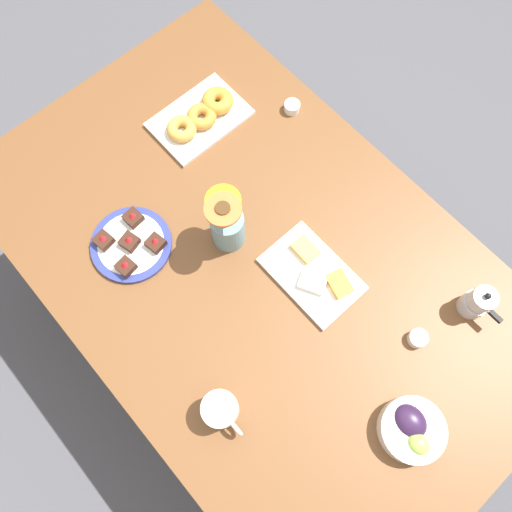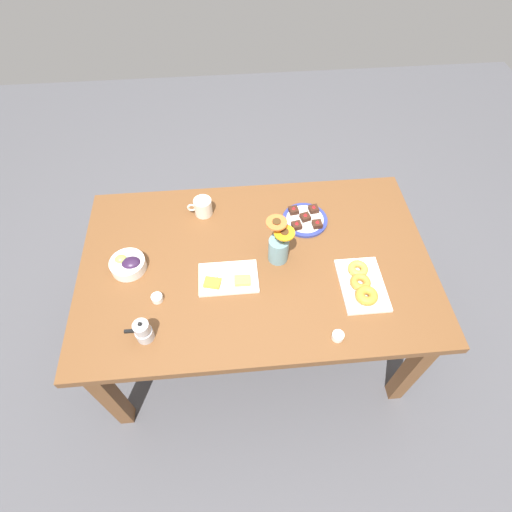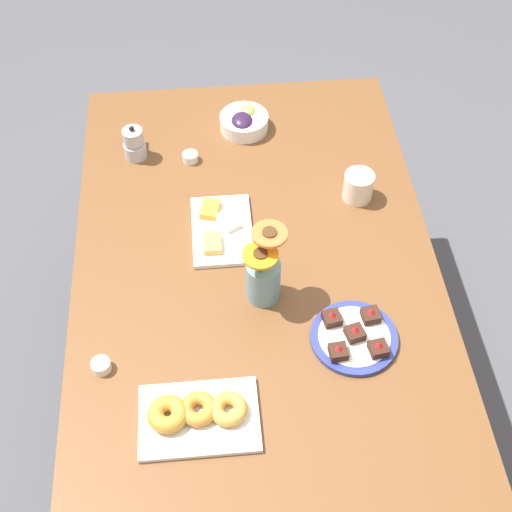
{
  "view_description": "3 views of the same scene",
  "coord_description": "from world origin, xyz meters",
  "px_view_note": "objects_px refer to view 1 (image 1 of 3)",
  "views": [
    {
      "loc": [
        0.33,
        -0.29,
        2.03
      ],
      "look_at": [
        0.0,
        0.0,
        0.78
      ],
      "focal_mm": 35.0,
      "sensor_mm": 36.0,
      "label": 1
    },
    {
      "loc": [
        0.1,
        1.07,
        2.21
      ],
      "look_at": [
        0.0,
        0.0,
        0.78
      ],
      "focal_mm": 28.0,
      "sensor_mm": 36.0,
      "label": 2
    },
    {
      "loc": [
        -1.22,
        0.11,
        2.27
      ],
      "look_at": [
        0.0,
        0.0,
        0.78
      ],
      "focal_mm": 50.0,
      "sensor_mm": 36.0,
      "label": 3
    }
  ],
  "objects_px": {
    "cheese_platter": "(314,273)",
    "dessert_plate": "(131,244)",
    "moka_pot": "(478,302)",
    "dining_table": "(256,270)",
    "jam_cup_honey": "(418,338)",
    "grape_bowl": "(412,429)",
    "croissant_platter": "(201,116)",
    "jam_cup_berry": "(292,107)",
    "coffee_mug": "(221,410)",
    "flower_vase": "(227,226)"
  },
  "relations": [
    {
      "from": "cheese_platter",
      "to": "moka_pot",
      "type": "height_order",
      "value": "moka_pot"
    },
    {
      "from": "grape_bowl",
      "to": "dessert_plate",
      "type": "relative_size",
      "value": 0.7
    },
    {
      "from": "jam_cup_honey",
      "to": "coffee_mug",
      "type": "bearing_deg",
      "value": -112.32
    },
    {
      "from": "coffee_mug",
      "to": "grape_bowl",
      "type": "height_order",
      "value": "coffee_mug"
    },
    {
      "from": "dining_table",
      "to": "croissant_platter",
      "type": "xyz_separation_m",
      "value": [
        -0.44,
        0.18,
        0.11
      ]
    },
    {
      "from": "coffee_mug",
      "to": "cheese_platter",
      "type": "relative_size",
      "value": 0.47
    },
    {
      "from": "coffee_mug",
      "to": "flower_vase",
      "type": "height_order",
      "value": "flower_vase"
    },
    {
      "from": "jam_cup_honey",
      "to": "dining_table",
      "type": "bearing_deg",
      "value": -159.18
    },
    {
      "from": "croissant_platter",
      "to": "jam_cup_berry",
      "type": "relative_size",
      "value": 5.83
    },
    {
      "from": "dining_table",
      "to": "jam_cup_honey",
      "type": "xyz_separation_m",
      "value": [
        0.44,
        0.17,
        0.1
      ]
    },
    {
      "from": "croissant_platter",
      "to": "dessert_plate",
      "type": "xyz_separation_m",
      "value": [
        0.18,
        -0.4,
        -0.01
      ]
    },
    {
      "from": "jam_cup_honey",
      "to": "jam_cup_berry",
      "type": "xyz_separation_m",
      "value": [
        -0.73,
        0.24,
        0.0
      ]
    },
    {
      "from": "jam_cup_berry",
      "to": "flower_vase",
      "type": "xyz_separation_m",
      "value": [
        0.19,
        -0.42,
        0.07
      ]
    },
    {
      "from": "coffee_mug",
      "to": "dessert_plate",
      "type": "relative_size",
      "value": 0.55
    },
    {
      "from": "croissant_platter",
      "to": "jam_cup_honey",
      "type": "bearing_deg",
      "value": -0.81
    },
    {
      "from": "jam_cup_berry",
      "to": "moka_pot",
      "type": "relative_size",
      "value": 0.4
    },
    {
      "from": "coffee_mug",
      "to": "moka_pot",
      "type": "xyz_separation_m",
      "value": [
        0.24,
        0.66,
        0.0
      ]
    },
    {
      "from": "dining_table",
      "to": "jam_cup_honey",
      "type": "height_order",
      "value": "jam_cup_honey"
    },
    {
      "from": "cheese_platter",
      "to": "croissant_platter",
      "type": "xyz_separation_m",
      "value": [
        -0.58,
        0.09,
        0.01
      ]
    },
    {
      "from": "dining_table",
      "to": "coffee_mug",
      "type": "distance_m",
      "value": 0.42
    },
    {
      "from": "cheese_platter",
      "to": "flower_vase",
      "type": "height_order",
      "value": "flower_vase"
    },
    {
      "from": "croissant_platter",
      "to": "dining_table",
      "type": "bearing_deg",
      "value": -21.81
    },
    {
      "from": "croissant_platter",
      "to": "jam_cup_honey",
      "type": "distance_m",
      "value": 0.88
    },
    {
      "from": "grape_bowl",
      "to": "croissant_platter",
      "type": "height_order",
      "value": "grape_bowl"
    },
    {
      "from": "grape_bowl",
      "to": "flower_vase",
      "type": "height_order",
      "value": "flower_vase"
    },
    {
      "from": "coffee_mug",
      "to": "croissant_platter",
      "type": "distance_m",
      "value": 0.84
    },
    {
      "from": "cheese_platter",
      "to": "moka_pot",
      "type": "relative_size",
      "value": 2.18
    },
    {
      "from": "cheese_platter",
      "to": "flower_vase",
      "type": "distance_m",
      "value": 0.26
    },
    {
      "from": "jam_cup_honey",
      "to": "dessert_plate",
      "type": "bearing_deg",
      "value": -150.75
    },
    {
      "from": "coffee_mug",
      "to": "moka_pot",
      "type": "relative_size",
      "value": 1.03
    },
    {
      "from": "croissant_platter",
      "to": "dessert_plate",
      "type": "bearing_deg",
      "value": -65.54
    },
    {
      "from": "flower_vase",
      "to": "dining_table",
      "type": "bearing_deg",
      "value": 5.76
    },
    {
      "from": "cheese_platter",
      "to": "dessert_plate",
      "type": "relative_size",
      "value": 1.17
    },
    {
      "from": "grape_bowl",
      "to": "dessert_plate",
      "type": "bearing_deg",
      "value": -165.69
    },
    {
      "from": "grape_bowl",
      "to": "dining_table",
      "type": "bearing_deg",
      "value": 178.74
    },
    {
      "from": "coffee_mug",
      "to": "dessert_plate",
      "type": "distance_m",
      "value": 0.51
    },
    {
      "from": "grape_bowl",
      "to": "croissant_platter",
      "type": "distance_m",
      "value": 1.03
    },
    {
      "from": "moka_pot",
      "to": "croissant_platter",
      "type": "bearing_deg",
      "value": -170.28
    },
    {
      "from": "flower_vase",
      "to": "dessert_plate",
      "type": "bearing_deg",
      "value": -126.7
    },
    {
      "from": "dining_table",
      "to": "flower_vase",
      "type": "xyz_separation_m",
      "value": [
        -0.1,
        -0.01,
        0.17
      ]
    },
    {
      "from": "cheese_platter",
      "to": "jam_cup_berry",
      "type": "bearing_deg",
      "value": 143.11
    },
    {
      "from": "dessert_plate",
      "to": "cheese_platter",
      "type": "bearing_deg",
      "value": 38.53
    },
    {
      "from": "croissant_platter",
      "to": "cheese_platter",
      "type": "bearing_deg",
      "value": -8.79
    },
    {
      "from": "cheese_platter",
      "to": "grape_bowl",
      "type": "bearing_deg",
      "value": -13.02
    },
    {
      "from": "cheese_platter",
      "to": "jam_cup_berry",
      "type": "height_order",
      "value": "cheese_platter"
    },
    {
      "from": "flower_vase",
      "to": "moka_pot",
      "type": "distance_m",
      "value": 0.67
    },
    {
      "from": "grape_bowl",
      "to": "flower_vase",
      "type": "bearing_deg",
      "value": 179.8
    },
    {
      "from": "cheese_platter",
      "to": "jam_cup_berry",
      "type": "xyz_separation_m",
      "value": [
        -0.42,
        0.32,
        0.0
      ]
    },
    {
      "from": "coffee_mug",
      "to": "croissant_platter",
      "type": "bearing_deg",
      "value": 143.64
    },
    {
      "from": "jam_cup_honey",
      "to": "jam_cup_berry",
      "type": "distance_m",
      "value": 0.76
    }
  ]
}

